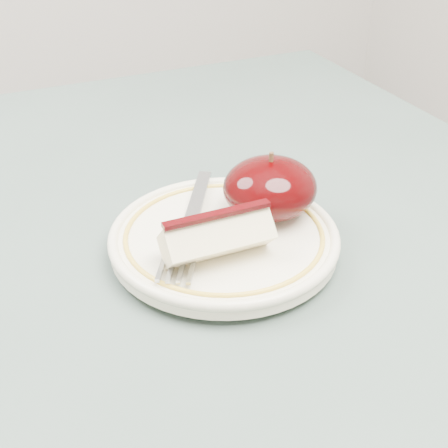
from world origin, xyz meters
name	(u,v)px	position (x,y,z in m)	size (l,w,h in m)	color
table	(129,346)	(0.00, 0.00, 0.66)	(0.90, 0.90, 0.75)	brown
plate	(224,238)	(0.09, -0.01, 0.76)	(0.19, 0.19, 0.02)	#EBE2C5
apple_half	(270,188)	(0.14, 0.00, 0.79)	(0.08, 0.08, 0.06)	black
apple_wedge	(217,236)	(0.07, -0.04, 0.79)	(0.09, 0.04, 0.04)	#FEEDBB
fork	(190,224)	(0.06, 0.01, 0.77)	(0.11, 0.16, 0.00)	#909398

